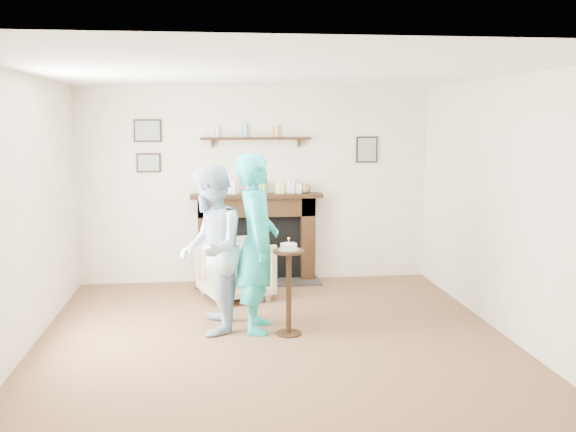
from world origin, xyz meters
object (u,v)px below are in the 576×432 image
object	(u,v)px
pedestal_table	(289,275)
man	(212,331)
armchair	(236,298)
woman	(258,329)

from	to	relation	value
pedestal_table	man	bearing A→B (deg)	165.21
armchair	pedestal_table	size ratio (longest dim) A/B	0.79
armchair	pedestal_table	world-z (taller)	pedestal_table
armchair	woman	size ratio (longest dim) A/B	0.43
armchair	woman	xyz separation A→B (m)	(0.17, -1.19, 0.00)
man	pedestal_table	world-z (taller)	pedestal_table
armchair	woman	world-z (taller)	woman
armchair	man	xyz separation A→B (m)	(-0.29, -1.18, 0.00)
woman	pedestal_table	bearing A→B (deg)	-115.50
man	woman	size ratio (longest dim) A/B	0.93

